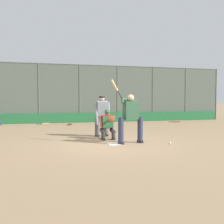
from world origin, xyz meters
The scene contains 12 objects.
ground_plane centered at (0.00, 0.00, 0.00)m, with size 160.00×160.00×0.00m, color #9E7F5B.
home_plate_marker centered at (0.00, 0.00, 0.01)m, with size 0.43×0.43×0.01m, color white.
backstop_fence centered at (0.00, -8.87, 2.01)m, with size 20.99×0.08×3.85m.
padding_wall centered at (0.00, -8.77, 0.31)m, with size 20.49×0.18×0.63m, color #236638.
bleachers_beyond centered at (2.35, -11.02, 0.38)m, with size 14.64×1.95×1.16m.
batter_at_plate centered at (-0.59, -0.05, 0.92)m, with size 1.11×0.56×2.22m.
catcher_behind_plate centered at (-0.06, -1.18, 0.59)m, with size 0.61×0.73×1.14m.
umpire_home centered at (0.00, -1.95, 0.90)m, with size 0.67×0.46×1.67m.
spare_bat_near_backstop centered at (-6.27, -7.37, 0.03)m, with size 0.85×0.09×0.07m.
spare_bat_by_padding centered at (2.28, -8.13, 0.03)m, with size 0.75×0.39×0.07m.
fielding_glove_on_dirt centered at (0.84, -7.09, 0.05)m, with size 0.30×0.23×0.11m.
baseball_loose centered at (-1.84, 0.46, 0.04)m, with size 0.07×0.07×0.07m, color white.
Camera 1 is at (2.30, 8.51, 1.51)m, focal length 42.00 mm.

